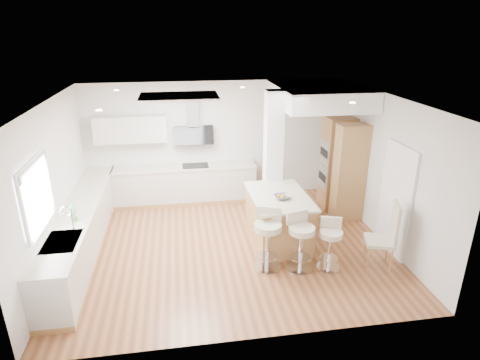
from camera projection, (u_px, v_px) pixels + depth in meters
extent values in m
plane|color=#975C38|center=(229.00, 245.00, 7.74)|extent=(6.00, 6.00, 0.00)
cube|color=white|center=(229.00, 245.00, 7.74)|extent=(6.00, 5.00, 0.02)
cube|color=silver|center=(215.00, 141.00, 9.53)|extent=(6.00, 0.04, 2.80)
cube|color=silver|center=(53.00, 187.00, 6.80)|extent=(0.04, 5.00, 2.80)
cube|color=silver|center=(384.00, 169.00, 7.66)|extent=(0.04, 5.00, 2.80)
cube|color=white|center=(179.00, 97.00, 7.17)|extent=(1.40, 0.95, 0.05)
cube|color=silver|center=(179.00, 98.00, 7.18)|extent=(1.25, 0.80, 0.03)
cylinder|color=white|center=(116.00, 90.00, 7.82)|extent=(0.10, 0.10, 0.02)
cylinder|color=white|center=(99.00, 110.00, 5.98)|extent=(0.10, 0.10, 0.02)
cylinder|color=white|center=(243.00, 87.00, 8.18)|extent=(0.10, 0.10, 0.02)
cylinder|color=white|center=(321.00, 89.00, 7.94)|extent=(0.10, 0.10, 0.02)
cylinder|color=white|center=(352.00, 103.00, 6.56)|extent=(0.10, 0.10, 0.02)
cube|color=silver|center=(36.00, 194.00, 5.88)|extent=(0.03, 1.15, 0.95)
cube|color=white|center=(31.00, 162.00, 5.70)|extent=(0.04, 1.28, 0.06)
cube|color=white|center=(43.00, 225.00, 6.07)|extent=(0.04, 1.28, 0.06)
cube|color=white|center=(23.00, 212.00, 5.32)|extent=(0.04, 0.06, 0.95)
cube|color=white|center=(49.00, 180.00, 6.45)|extent=(0.04, 0.06, 0.95)
cube|color=#A8AAAF|center=(33.00, 167.00, 5.73)|extent=(0.03, 1.18, 0.14)
cube|color=#4F463E|center=(396.00, 201.00, 7.25)|extent=(0.02, 0.90, 2.00)
cube|color=white|center=(395.00, 201.00, 7.25)|extent=(0.05, 1.00, 2.10)
cube|color=#B3844C|center=(86.00, 248.00, 7.56)|extent=(0.60, 4.50, 0.10)
cube|color=beige|center=(82.00, 227.00, 7.40)|extent=(0.60, 4.50, 0.76)
cube|color=beige|center=(79.00, 208.00, 7.26)|extent=(0.63, 4.50, 0.04)
cube|color=#A2A1A6|center=(62.00, 242.00, 6.10)|extent=(0.50, 0.75, 0.02)
cube|color=#A2A1A6|center=(59.00, 251.00, 5.96)|extent=(0.40, 0.34, 0.10)
cube|color=#A2A1A6|center=(65.00, 239.00, 6.29)|extent=(0.40, 0.34, 0.10)
cylinder|color=silver|center=(72.00, 221.00, 6.33)|extent=(0.02, 0.02, 0.36)
torus|color=silver|center=(66.00, 211.00, 6.25)|extent=(0.18, 0.02, 0.18)
imported|color=#478744|center=(73.00, 213.00, 6.65)|extent=(0.17, 0.12, 0.33)
cube|color=#B3844C|center=(186.00, 200.00, 9.64)|extent=(3.30, 0.60, 0.10)
cube|color=beige|center=(186.00, 183.00, 9.48)|extent=(3.30, 0.60, 0.76)
cube|color=beige|center=(185.00, 167.00, 9.34)|extent=(3.33, 0.63, 0.04)
cube|color=black|center=(195.00, 166.00, 9.36)|extent=(0.60, 0.40, 0.01)
cube|color=beige|center=(131.00, 129.00, 8.96)|extent=(1.60, 0.34, 0.60)
cube|color=#A2A1A6|center=(193.00, 111.00, 9.10)|extent=(0.25, 0.18, 0.70)
cube|color=black|center=(194.00, 135.00, 9.22)|extent=(0.90, 0.26, 0.44)
cube|color=white|center=(273.00, 159.00, 8.26)|extent=(0.35, 0.35, 2.80)
cube|color=white|center=(319.00, 95.00, 8.39)|extent=(1.78, 2.20, 0.40)
cube|color=#B3844C|center=(337.00, 162.00, 9.12)|extent=(0.62, 0.62, 2.10)
cube|color=#B3844C|center=(349.00, 173.00, 8.48)|extent=(0.62, 0.40, 2.10)
cube|color=#A2A1A6|center=(325.00, 153.00, 8.99)|extent=(0.02, 0.55, 0.55)
cube|color=#A2A1A6|center=(323.00, 177.00, 9.20)|extent=(0.02, 0.55, 0.55)
cube|color=black|center=(324.00, 153.00, 8.99)|extent=(0.01, 0.45, 0.18)
cube|color=black|center=(322.00, 177.00, 9.20)|extent=(0.01, 0.45, 0.18)
cube|color=#B3844C|center=(278.00, 219.00, 7.74)|extent=(1.02, 1.55, 0.93)
cube|color=beige|center=(279.00, 196.00, 7.57)|extent=(1.11, 1.64, 0.04)
imported|color=slate|center=(282.00, 197.00, 7.40)|extent=(0.29, 0.29, 0.07)
sphere|color=#C76F17|center=(284.00, 196.00, 7.40)|extent=(0.08, 0.08, 0.08)
sphere|color=#C76F17|center=(279.00, 196.00, 7.41)|extent=(0.08, 0.08, 0.08)
sphere|color=#81A236|center=(282.00, 198.00, 7.36)|extent=(0.08, 0.08, 0.08)
cylinder|color=silver|center=(267.00, 267.00, 7.02)|extent=(0.62, 0.62, 0.03)
cylinder|color=silver|center=(267.00, 248.00, 6.89)|extent=(0.10, 0.10, 0.72)
cylinder|color=silver|center=(267.00, 255.00, 6.94)|extent=(0.48, 0.48, 0.02)
cylinder|color=beige|center=(268.00, 227.00, 6.74)|extent=(0.60, 0.60, 0.11)
cube|color=beige|center=(269.00, 213.00, 6.84)|extent=(0.42, 0.19, 0.25)
cylinder|color=silver|center=(299.00, 268.00, 6.99)|extent=(0.57, 0.57, 0.03)
cylinder|color=silver|center=(301.00, 250.00, 6.87)|extent=(0.09, 0.09, 0.69)
cylinder|color=silver|center=(300.00, 257.00, 6.92)|extent=(0.44, 0.44, 0.02)
cylinder|color=beige|center=(302.00, 230.00, 6.72)|extent=(0.54, 0.54, 0.11)
cube|color=beige|center=(297.00, 217.00, 6.81)|extent=(0.40, 0.15, 0.23)
cylinder|color=silver|center=(328.00, 267.00, 7.01)|extent=(0.52, 0.52, 0.03)
cylinder|color=silver|center=(329.00, 252.00, 6.90)|extent=(0.08, 0.08, 0.61)
cylinder|color=silver|center=(329.00, 258.00, 6.94)|extent=(0.40, 0.40, 0.01)
cylinder|color=beige|center=(331.00, 234.00, 6.77)|extent=(0.49, 0.49, 0.09)
cube|color=beige|center=(331.00, 222.00, 6.86)|extent=(0.36, 0.15, 0.21)
cube|color=beige|center=(380.00, 241.00, 6.91)|extent=(0.59, 0.59, 0.06)
cube|color=beige|center=(395.00, 224.00, 6.75)|extent=(0.18, 0.44, 0.76)
cylinder|color=#B3844C|center=(368.00, 259.00, 6.86)|extent=(0.05, 0.05, 0.46)
cylinder|color=#B3844C|center=(365.00, 248.00, 7.20)|extent=(0.05, 0.05, 0.46)
cylinder|color=#B3844C|center=(391.00, 261.00, 6.80)|extent=(0.05, 0.05, 0.46)
cylinder|color=#B3844C|center=(387.00, 250.00, 7.15)|extent=(0.05, 0.05, 0.46)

